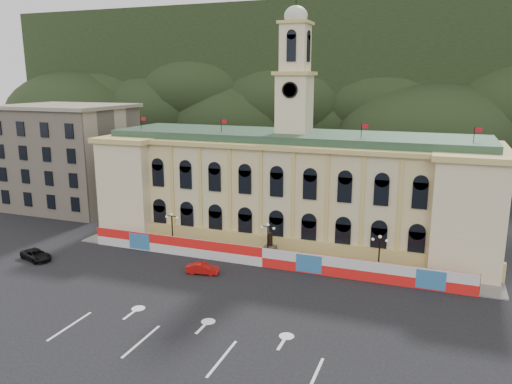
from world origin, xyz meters
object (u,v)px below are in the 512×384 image
at_px(statue, 270,250).
at_px(lamp_center, 268,239).
at_px(black_suv, 36,255).
at_px(red_sedan, 203,268).

distance_m(statue, lamp_center, 2.14).
relative_size(lamp_center, black_suv, 0.96).
height_order(statue, black_suv, statue).
distance_m(statue, red_sedan, 9.77).
bearing_deg(red_sedan, black_suv, 87.89).
bearing_deg(lamp_center, statue, 90.00).
relative_size(lamp_center, red_sedan, 1.23).
height_order(lamp_center, black_suv, lamp_center).
bearing_deg(black_suv, lamp_center, -51.83).
bearing_deg(lamp_center, black_suv, -160.36).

